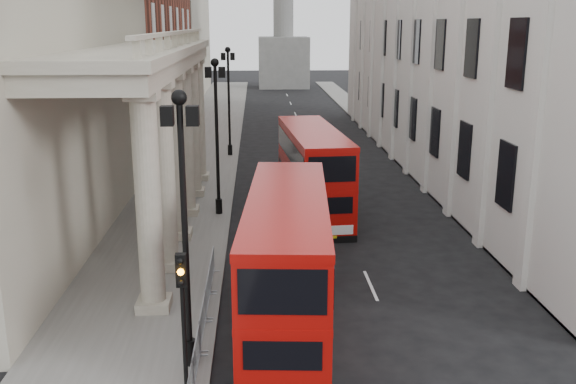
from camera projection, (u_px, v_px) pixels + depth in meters
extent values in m
cube|color=slate|center=(192.00, 173.00, 44.58)|extent=(6.00, 140.00, 0.12)
cube|color=slate|center=(427.00, 171.00, 45.36)|extent=(3.00, 140.00, 0.12)
cube|color=slate|center=(235.00, 173.00, 44.71)|extent=(0.20, 140.00, 0.14)
cube|color=#9E9885|center=(9.00, 112.00, 31.11)|extent=(9.00, 28.00, 12.00)
cube|color=maroon|center=(124.00, 14.00, 58.80)|extent=(9.00, 32.00, 22.00)
cube|color=#9E9885|center=(170.00, 24.00, 89.95)|extent=(9.00, 30.00, 20.00)
cube|color=#60605E|center=(283.00, 62.00, 103.86)|extent=(8.00, 8.00, 8.00)
cylinder|color=black|center=(190.00, 352.00, 19.47)|extent=(0.36, 0.36, 0.80)
cylinder|color=black|center=(185.00, 240.00, 18.55)|extent=(0.18, 0.18, 8.00)
sphere|color=black|center=(179.00, 98.00, 17.50)|extent=(0.44, 0.44, 0.44)
cube|color=black|center=(193.00, 116.00, 17.64)|extent=(0.35, 0.35, 0.55)
cube|color=black|center=(167.00, 116.00, 17.61)|extent=(0.35, 0.35, 0.55)
cylinder|color=black|center=(219.00, 206.00, 34.92)|extent=(0.36, 0.36, 0.80)
cylinder|color=black|center=(217.00, 141.00, 34.00)|extent=(0.18, 0.18, 8.00)
sphere|color=black|center=(215.00, 62.00, 32.95)|extent=(0.44, 0.44, 0.44)
cube|color=black|center=(222.00, 72.00, 33.09)|extent=(0.35, 0.35, 0.55)
cube|color=black|center=(208.00, 72.00, 33.06)|extent=(0.35, 0.35, 0.55)
cylinder|color=black|center=(230.00, 150.00, 50.37)|extent=(0.36, 0.36, 0.80)
cylinder|color=black|center=(229.00, 104.00, 49.45)|extent=(0.18, 0.18, 8.00)
sphere|color=black|center=(228.00, 50.00, 48.40)|extent=(0.44, 0.44, 0.44)
cube|color=black|center=(232.00, 56.00, 48.54)|extent=(0.35, 0.35, 0.55)
cube|color=black|center=(223.00, 56.00, 48.51)|extent=(0.35, 0.35, 0.55)
cylinder|color=black|center=(185.00, 345.00, 17.21)|extent=(0.12, 0.12, 3.40)
cube|color=black|center=(181.00, 270.00, 16.66)|extent=(0.28, 0.22, 0.90)
sphere|color=black|center=(180.00, 261.00, 16.46)|extent=(0.18, 0.18, 0.18)
sphere|color=orange|center=(181.00, 272.00, 16.53)|extent=(0.18, 0.18, 0.18)
sphere|color=black|center=(181.00, 283.00, 16.61)|extent=(0.18, 0.18, 0.18)
cube|color=gray|center=(196.00, 357.00, 18.86)|extent=(0.50, 2.30, 1.10)
cube|color=gray|center=(203.00, 321.00, 21.13)|extent=(0.50, 2.30, 1.10)
cube|color=gray|center=(208.00, 292.00, 23.40)|extent=(0.50, 2.30, 1.10)
cube|color=gray|center=(212.00, 268.00, 25.67)|extent=(0.50, 2.30, 1.10)
cube|color=#9D0A07|center=(287.00, 290.00, 21.84)|extent=(3.32, 10.93, 2.05)
cube|color=#9D0A07|center=(287.00, 230.00, 21.29)|extent=(3.32, 10.93, 1.80)
cube|color=#9D0A07|center=(287.00, 201.00, 21.03)|extent=(3.36, 10.98, 0.26)
cube|color=black|center=(287.00, 322.00, 22.15)|extent=(3.34, 10.93, 0.36)
cube|color=black|center=(287.00, 283.00, 21.77)|extent=(3.23, 8.89, 1.03)
cube|color=black|center=(287.00, 228.00, 21.27)|extent=(3.33, 10.32, 1.13)
cylinder|color=black|center=(244.00, 370.00, 18.46)|extent=(0.40, 1.05, 1.03)
cylinder|color=black|center=(325.00, 371.00, 18.42)|extent=(0.40, 1.05, 1.03)
cylinder|color=black|center=(258.00, 284.00, 24.51)|extent=(0.40, 1.05, 1.03)
cylinder|color=black|center=(319.00, 285.00, 24.47)|extent=(0.40, 1.05, 1.03)
cube|color=#AF0B08|center=(313.00, 188.00, 35.32)|extent=(3.38, 10.85, 2.04)
cube|color=#AF0B08|center=(313.00, 150.00, 34.78)|extent=(3.38, 10.85, 1.78)
cube|color=#AF0B08|center=(313.00, 132.00, 34.52)|extent=(3.43, 10.90, 0.25)
cube|color=black|center=(312.00, 209.00, 35.63)|extent=(3.40, 10.85, 0.36)
cube|color=black|center=(313.00, 184.00, 35.26)|extent=(3.28, 8.83, 1.02)
cube|color=black|center=(313.00, 149.00, 34.76)|extent=(3.39, 10.25, 1.12)
cube|color=white|center=(331.00, 230.00, 30.39)|extent=(2.14, 0.23, 0.46)
cube|color=yellow|center=(331.00, 237.00, 30.47)|extent=(0.56, 0.08, 0.13)
cylinder|color=black|center=(302.00, 224.00, 31.84)|extent=(0.41, 1.04, 1.02)
cylinder|color=black|center=(347.00, 222.00, 32.13)|extent=(0.41, 1.04, 1.02)
cylinder|color=black|center=(286.00, 192.00, 37.79)|extent=(0.41, 1.04, 1.02)
cylinder|color=black|center=(325.00, 191.00, 38.08)|extent=(0.41, 1.04, 1.02)
imported|color=black|center=(171.00, 219.00, 31.24)|extent=(0.69, 0.61, 1.58)
imported|color=black|center=(164.00, 197.00, 34.87)|extent=(1.10, 1.03, 1.79)
imported|color=black|center=(166.00, 186.00, 37.39)|extent=(0.93, 0.68, 1.75)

